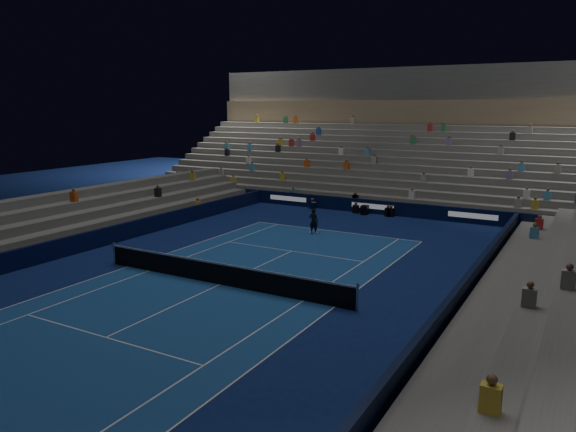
# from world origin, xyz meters

# --- Properties ---
(ground) EXTENTS (90.00, 90.00, 0.00)m
(ground) POSITION_xyz_m (0.00, 0.00, 0.00)
(ground) COLOR #0E1D54
(ground) RESTS_ON ground
(court_surface) EXTENTS (10.97, 23.77, 0.01)m
(court_surface) POSITION_xyz_m (0.00, 0.00, 0.01)
(court_surface) COLOR navy
(court_surface) RESTS_ON ground
(sponsor_barrier_far) EXTENTS (44.00, 0.25, 1.00)m
(sponsor_barrier_far) POSITION_xyz_m (0.00, 18.50, 0.50)
(sponsor_barrier_far) COLOR black
(sponsor_barrier_far) RESTS_ON ground
(sponsor_barrier_east) EXTENTS (0.25, 37.00, 1.00)m
(sponsor_barrier_east) POSITION_xyz_m (9.70, 0.00, 0.50)
(sponsor_barrier_east) COLOR black
(sponsor_barrier_east) RESTS_ON ground
(sponsor_barrier_west) EXTENTS (0.25, 37.00, 1.00)m
(sponsor_barrier_west) POSITION_xyz_m (-9.70, 0.00, 0.50)
(sponsor_barrier_west) COLOR #080E32
(sponsor_barrier_west) RESTS_ON ground
(grandstand_main) EXTENTS (44.00, 15.20, 11.20)m
(grandstand_main) POSITION_xyz_m (0.00, 27.90, 3.38)
(grandstand_main) COLOR slate
(grandstand_main) RESTS_ON ground
(grandstand_east) EXTENTS (5.00, 37.00, 2.50)m
(grandstand_east) POSITION_xyz_m (13.17, 0.00, 0.92)
(grandstand_east) COLOR slate
(grandstand_east) RESTS_ON ground
(grandstand_west) EXTENTS (5.00, 37.00, 2.50)m
(grandstand_west) POSITION_xyz_m (-13.17, 0.00, 0.92)
(grandstand_west) COLOR slate
(grandstand_west) RESTS_ON ground
(tennis_net) EXTENTS (12.90, 0.10, 1.10)m
(tennis_net) POSITION_xyz_m (0.00, 0.00, 0.50)
(tennis_net) COLOR #B2B2B7
(tennis_net) RESTS_ON ground
(tennis_player) EXTENTS (0.60, 0.41, 1.57)m
(tennis_player) POSITION_xyz_m (-0.84, 10.64, 0.79)
(tennis_player) COLOR black
(tennis_player) RESTS_ON ground
(broadcast_camera) EXTENTS (0.53, 0.97, 0.65)m
(broadcast_camera) POSITION_xyz_m (-0.41, 17.89, 0.34)
(broadcast_camera) COLOR black
(broadcast_camera) RESTS_ON ground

